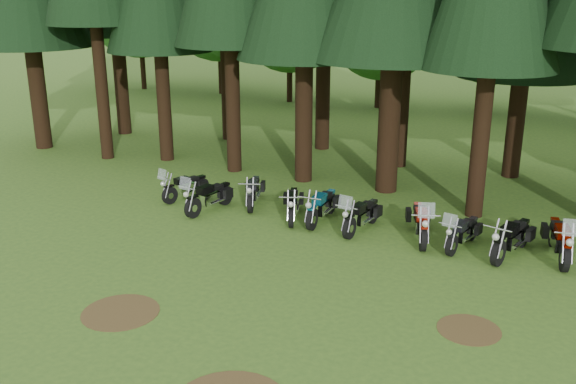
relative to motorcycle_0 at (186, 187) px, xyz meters
name	(u,v)px	position (x,y,z in m)	size (l,w,h in m)	color
ground	(274,300)	(6.10, -5.60, -0.44)	(120.00, 120.00, 0.00)	#396121
decid_0	(141,4)	(-16.00, 19.67, 5.46)	(8.00, 7.78, 10.00)	black
decid_1	(222,6)	(-9.89, 20.17, 5.40)	(7.91, 7.69, 9.88)	black
decid_2	(293,23)	(-4.34, 19.18, 4.52)	(6.72, 6.53, 8.40)	black
decid_3	(384,32)	(1.39, 19.54, 4.08)	(6.12, 5.95, 7.65)	black
decid_4	(498,37)	(7.68, 20.73, 3.93)	(5.93, 5.76, 7.41)	black
dirt_patch_0	(121,312)	(3.10, -7.60, -0.43)	(1.80, 1.80, 0.01)	#4C3D1E
dirt_patch_1	(469,330)	(10.60, -5.10, -0.43)	(1.40, 1.40, 0.01)	#4C3D1E
motorcycle_0	(186,187)	(0.00, 0.00, 0.00)	(0.88, 2.05, 1.31)	black
motorcycle_1	(209,197)	(1.41, -0.76, 0.05)	(0.73, 2.31, 1.45)	black
motorcycle_2	(253,192)	(2.46, 0.42, 0.03)	(0.90, 2.15, 0.91)	black
motorcycle_3	(293,205)	(4.23, -0.26, 0.02)	(0.92, 2.13, 0.91)	black
motorcycle_4	(322,207)	(5.17, -0.12, 0.05)	(0.32, 2.33, 0.95)	black
motorcycle_5	(361,216)	(6.58, -0.39, 0.04)	(0.62, 2.28, 1.43)	black
motorcycle_6	(420,223)	(8.39, -0.36, 0.08)	(1.09, 2.42, 1.55)	black
motorcycle_7	(462,233)	(9.64, -0.49, 0.00)	(0.74, 2.10, 1.32)	black
motorcycle_8	(511,239)	(10.97, -0.52, 0.06)	(0.82, 2.36, 0.98)	black
motorcycle_9	(560,241)	(12.20, -0.16, 0.09)	(0.81, 2.51, 1.58)	black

